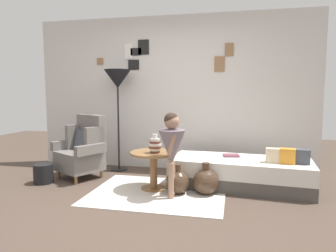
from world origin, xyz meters
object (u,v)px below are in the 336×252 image
object	(u,v)px
daybed	(240,173)
side_table	(153,162)
book_on_daybed	(231,155)
person_child	(172,144)
armchair	(83,149)
floor_lamp	(118,82)
demijohn_far	(206,181)
vase_striped	(155,145)
magazine_basket	(43,174)
demijohn_near	(177,182)

from	to	relation	value
daybed	side_table	bearing A→B (deg)	-162.63
side_table	book_on_daybed	distance (m)	1.14
daybed	book_on_daybed	size ratio (longest dim) A/B	8.94
side_table	person_child	world-z (taller)	person_child
armchair	floor_lamp	world-z (taller)	floor_lamp
book_on_daybed	demijohn_far	distance (m)	0.68
side_table	book_on_daybed	size ratio (longest dim) A/B	2.88
vase_striped	daybed	bearing A→B (deg)	20.64
book_on_daybed	magazine_basket	xyz separation A→B (m)	(-2.68, -0.56, -0.28)
armchair	daybed	xyz separation A→B (m)	(2.38, -0.00, -0.24)
side_table	vase_striped	bearing A→B (deg)	-55.89
side_table	demijohn_near	bearing A→B (deg)	-19.13
floor_lamp	magazine_basket	distance (m)	1.84
book_on_daybed	magazine_basket	bearing A→B (deg)	-168.25
armchair	magazine_basket	world-z (taller)	armchair
armchair	demijohn_near	world-z (taller)	armchair
floor_lamp	person_child	size ratio (longest dim) A/B	1.58
vase_striped	demijohn_near	xyz separation A→B (m)	(0.32, -0.06, -0.46)
vase_striped	magazine_basket	xyz separation A→B (m)	(-1.69, -0.00, -0.48)
vase_striped	book_on_daybed	bearing A→B (deg)	29.15
vase_striped	person_child	world-z (taller)	person_child
armchair	daybed	distance (m)	2.40
armchair	vase_striped	distance (m)	1.35
demijohn_far	magazine_basket	bearing A→B (deg)	-179.99
daybed	side_table	size ratio (longest dim) A/B	3.11
armchair	book_on_daybed	xyz separation A→B (m)	(2.26, 0.13, -0.02)
demijohn_near	side_table	bearing A→B (deg)	160.87
floor_lamp	book_on_daybed	world-z (taller)	floor_lamp
demijohn_far	demijohn_near	bearing A→B (deg)	-170.52
person_child	demijohn_near	size ratio (longest dim) A/B	2.72
armchair	magazine_basket	size ratio (longest dim) A/B	3.46
person_child	daybed	bearing A→B (deg)	37.35
vase_striped	demijohn_near	distance (m)	0.56
side_table	person_child	distance (m)	0.52
armchair	person_child	bearing A→B (deg)	-22.68
side_table	floor_lamp	world-z (taller)	floor_lamp
armchair	daybed	world-z (taller)	armchair
daybed	vase_striped	distance (m)	1.26
vase_striped	person_child	distance (m)	0.36
person_child	demijohn_near	world-z (taller)	person_child
floor_lamp	daybed	bearing A→B (deg)	-14.83
demijohn_near	floor_lamp	bearing A→B (deg)	139.85
person_child	demijohn_far	world-z (taller)	person_child
floor_lamp	vase_striped	bearing A→B (deg)	-46.99
armchair	demijohn_near	distance (m)	1.68
vase_striped	floor_lamp	xyz separation A→B (m)	(-0.89, 0.95, 0.87)
daybed	person_child	xyz separation A→B (m)	(-0.84, -0.64, 0.48)
side_table	magazine_basket	distance (m)	1.67
person_child	magazine_basket	bearing A→B (deg)	173.68
side_table	book_on_daybed	xyz separation A→B (m)	(1.03, 0.49, 0.03)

